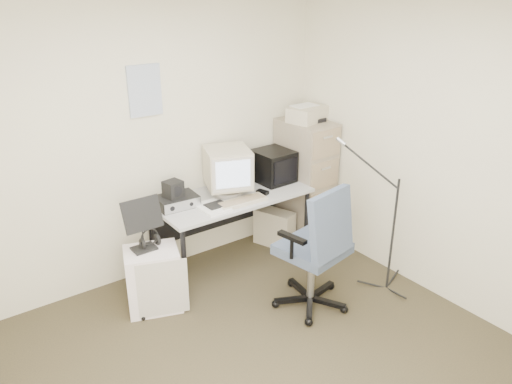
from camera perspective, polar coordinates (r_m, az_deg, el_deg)
floor at (r=3.85m, az=1.84°, el=-19.75°), size 3.60×3.60×0.01m
ceiling at (r=2.85m, az=2.51°, el=20.76°), size 3.60×3.60×0.01m
wall_back at (r=4.60m, az=-11.92°, el=5.19°), size 3.60×0.02×2.50m
wall_right at (r=4.42m, az=20.86°, el=3.45°), size 0.02×3.60×2.50m
wall_calendar at (r=4.46m, az=-12.61°, el=11.24°), size 0.30×0.02×0.44m
filing_cabinet at (r=5.36m, az=5.55°, el=1.31°), size 0.40×0.60×1.30m
printer at (r=5.14m, az=5.88°, el=8.86°), size 0.45×0.36×0.15m
desk at (r=4.92m, az=-2.69°, el=-4.26°), size 1.50×0.70×0.73m
crt_monitor at (r=4.73m, az=-3.26°, el=2.36°), size 0.53×0.54×0.45m
crt_tv at (r=5.06m, az=1.96°, el=3.00°), size 0.36×0.38×0.32m
desk_speaker at (r=4.98m, az=-0.85°, el=1.58°), size 0.10×0.10×0.14m
keyboard at (r=4.59m, az=-1.63°, el=-1.10°), size 0.49×0.19×0.03m
mouse at (r=4.78m, az=0.74°, el=-0.04°), size 0.10×0.13×0.03m
radio_receiver at (r=4.56m, az=-9.02°, el=-1.02°), size 0.37×0.28×0.10m
radio_speaker at (r=4.50m, az=-9.46°, el=0.34°), size 0.17×0.16×0.15m
papers at (r=4.49m, az=-5.00°, el=-1.78°), size 0.24×0.32×0.02m
pc_tower at (r=5.32m, az=2.11°, el=-4.11°), size 0.32×0.46×0.39m
office_chair at (r=4.21m, az=6.49°, el=-6.17°), size 0.77×0.77×1.15m
side_cart at (r=4.40m, az=-11.67°, el=-9.71°), size 0.54×0.48×0.55m
music_stand at (r=4.18m, az=-12.93°, el=-3.57°), size 0.34×0.21×0.47m
headphones at (r=4.30m, az=-12.03°, el=-5.44°), size 0.22×0.22×0.03m
mic_stand at (r=4.52m, az=15.56°, el=-2.95°), size 0.03×0.03×1.41m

